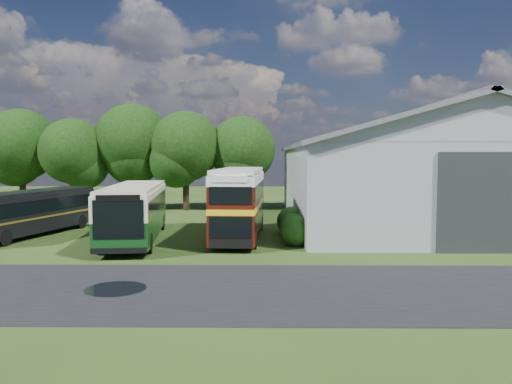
{
  "coord_description": "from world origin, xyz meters",
  "views": [
    {
      "loc": [
        3.74,
        -20.56,
        4.74
      ],
      "look_at": [
        3.44,
        8.0,
        2.74
      ],
      "focal_mm": 35.0,
      "sensor_mm": 36.0,
      "label": 1
    }
  ],
  "objects_px": {
    "storage_shed": "(415,165)",
    "bus_green_single": "(135,211)",
    "bus_maroon_double": "(239,204)",
    "bus_dark_single": "(32,212)"
  },
  "relations": [
    {
      "from": "storage_shed",
      "to": "bus_green_single",
      "type": "bearing_deg",
      "value": -155.51
    },
    {
      "from": "bus_maroon_double",
      "to": "bus_dark_single",
      "type": "height_order",
      "value": "bus_maroon_double"
    },
    {
      "from": "storage_shed",
      "to": "bus_green_single",
      "type": "height_order",
      "value": "storage_shed"
    },
    {
      "from": "bus_green_single",
      "to": "bus_maroon_double",
      "type": "height_order",
      "value": "bus_maroon_double"
    },
    {
      "from": "bus_green_single",
      "to": "bus_dark_single",
      "type": "bearing_deg",
      "value": 159.05
    },
    {
      "from": "storage_shed",
      "to": "bus_dark_single",
      "type": "xyz_separation_m",
      "value": [
        -25.11,
        -6.72,
        -2.72
      ]
    },
    {
      "from": "bus_maroon_double",
      "to": "bus_dark_single",
      "type": "bearing_deg",
      "value": 178.36
    },
    {
      "from": "storage_shed",
      "to": "bus_green_single",
      "type": "relative_size",
      "value": 2.12
    },
    {
      "from": "bus_green_single",
      "to": "bus_dark_single",
      "type": "height_order",
      "value": "bus_green_single"
    },
    {
      "from": "bus_green_single",
      "to": "bus_maroon_double",
      "type": "bearing_deg",
      "value": -0.02
    }
  ]
}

